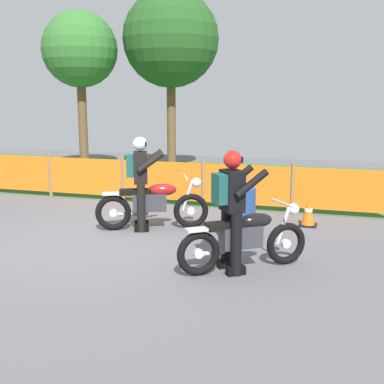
# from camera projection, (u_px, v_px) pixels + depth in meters

# --- Properties ---
(ground) EXTENTS (24.00, 24.00, 0.02)m
(ground) POSITION_uv_depth(u_px,v_px,m) (103.00, 239.00, 8.44)
(ground) COLOR #5B5B60
(grass_verge) EXTENTS (24.00, 7.17, 0.01)m
(grass_verge) POSITION_uv_depth(u_px,v_px,m) (206.00, 179.00, 14.49)
(grass_verge) COLOR #386B2D
(grass_verge) RESTS_ON ground
(barrier_fence) EXTENTS (9.65, 0.08, 1.05)m
(barrier_fence) POSITION_uv_depth(u_px,v_px,m) (162.00, 181.00, 11.03)
(barrier_fence) COLOR olive
(barrier_fence) RESTS_ON ground
(tree_leftmost) EXTENTS (2.32, 2.32, 4.96)m
(tree_leftmost) POSITION_uv_depth(u_px,v_px,m) (80.00, 51.00, 15.16)
(tree_leftmost) COLOR brown
(tree_leftmost) RESTS_ON ground
(tree_near_left) EXTENTS (2.96, 2.96, 5.60)m
(tree_near_left) POSITION_uv_depth(u_px,v_px,m) (171.00, 40.00, 15.17)
(tree_near_left) COLOR brown
(tree_near_left) RESTS_ON ground
(motorcycle_lead) EXTENTS (1.93, 0.99, 0.98)m
(motorcycle_lead) POSITION_uv_depth(u_px,v_px,m) (153.00, 204.00, 8.98)
(motorcycle_lead) COLOR black
(motorcycle_lead) RESTS_ON ground
(motorcycle_trailing) EXTENTS (1.63, 1.28, 0.93)m
(motorcycle_trailing) POSITION_uv_depth(u_px,v_px,m) (245.00, 238.00, 6.87)
(motorcycle_trailing) COLOR black
(motorcycle_trailing) RESTS_ON ground
(rider_lead) EXTENTS (0.78, 0.69, 1.69)m
(rider_lead) POSITION_uv_depth(u_px,v_px,m) (140.00, 178.00, 8.87)
(rider_lead) COLOR black
(rider_lead) RESTS_ON ground
(rider_trailing) EXTENTS (0.78, 0.73, 1.69)m
(rider_trailing) POSITION_uv_depth(u_px,v_px,m) (231.00, 204.00, 6.70)
(rider_trailing) COLOR black
(rider_trailing) RESTS_ON ground
(traffic_cone) EXTENTS (0.32, 0.32, 0.53)m
(traffic_cone) POSITION_uv_depth(u_px,v_px,m) (308.00, 212.00, 9.24)
(traffic_cone) COLOR black
(traffic_cone) RESTS_ON ground
(spare_drum) EXTENTS (0.58, 0.58, 0.88)m
(spare_drum) POSITION_uv_depth(u_px,v_px,m) (238.00, 214.00, 8.35)
(spare_drum) COLOR navy
(spare_drum) RESTS_ON ground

